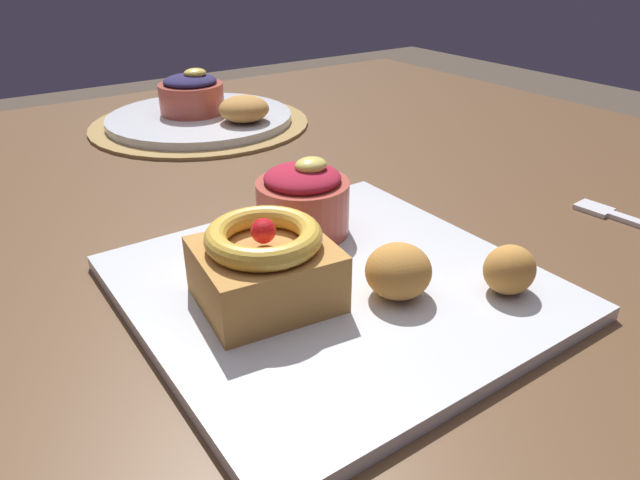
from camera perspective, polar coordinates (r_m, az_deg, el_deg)
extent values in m
cube|color=brown|center=(0.68, -4.62, 3.28)|extent=(1.29, 1.11, 0.04)
cylinder|color=brown|center=(1.47, 5.27, 1.57)|extent=(0.07, 0.07, 0.69)
cylinder|color=#997A47|center=(0.93, -11.70, 11.19)|extent=(0.33, 0.33, 0.00)
cube|color=silver|center=(0.47, 1.39, -4.58)|extent=(0.31, 0.31, 0.01)
cube|color=#B77F3D|center=(0.43, -5.40, -3.37)|extent=(0.11, 0.10, 0.05)
torus|color=gold|center=(0.42, -5.59, 0.33)|extent=(0.10, 0.10, 0.02)
sphere|color=red|center=(0.42, -5.62, 0.90)|extent=(0.02, 0.02, 0.02)
cylinder|color=#B24C3D|center=(0.54, -1.70, 3.27)|extent=(0.09, 0.09, 0.05)
ellipsoid|color=#A31E33|center=(0.52, -1.75, 6.16)|extent=(0.07, 0.07, 0.02)
ellipsoid|color=#EAD666|center=(0.52, -0.90, 7.39)|extent=(0.03, 0.03, 0.01)
ellipsoid|color=#BC7F38|center=(0.44, 7.73, -3.06)|extent=(0.05, 0.05, 0.04)
ellipsoid|color=#BC7F38|center=(0.47, 18.18, -2.79)|extent=(0.04, 0.04, 0.04)
cylinder|color=silver|center=(0.93, -11.75, 11.69)|extent=(0.28, 0.28, 0.01)
cylinder|color=#B24C3D|center=(0.94, -12.54, 13.48)|extent=(0.10, 0.10, 0.04)
ellipsoid|color=#28234C|center=(0.93, -12.71, 15.05)|extent=(0.08, 0.08, 0.02)
ellipsoid|color=#E5CC56|center=(0.93, -12.23, 15.81)|extent=(0.03, 0.03, 0.01)
ellipsoid|color=#B77F3D|center=(0.88, -7.52, 12.70)|extent=(0.07, 0.07, 0.04)
cube|color=silver|center=(0.68, 25.41, 2.82)|extent=(0.03, 0.04, 0.00)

